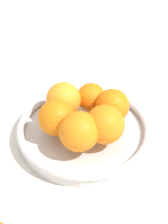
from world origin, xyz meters
TOP-DOWN VIEW (x-y plane):
  - ground_plane at (0.00, 0.00)m, footprint 4.00×4.00m
  - fruit_bowl at (0.00, 0.00)m, footprint 0.29×0.29m
  - orange_pile at (-0.01, 0.00)m, footprint 0.19×0.20m

SIDE VIEW (x-z plane):
  - ground_plane at x=0.00m, z-range 0.00..0.00m
  - fruit_bowl at x=0.00m, z-range 0.00..0.04m
  - orange_pile at x=-0.01m, z-range 0.03..0.12m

